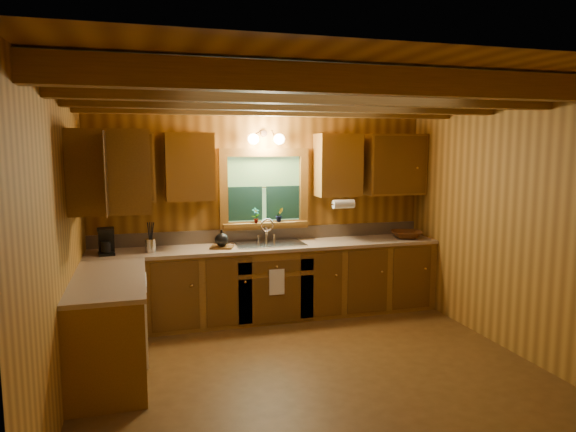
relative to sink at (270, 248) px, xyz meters
The scene contains 20 objects.
room 1.66m from the sink, 90.00° to the right, with size 4.20×4.20×4.20m.
ceiling_beams 2.29m from the sink, 90.00° to the right, with size 4.20×2.54×0.18m.
base_cabinets 0.73m from the sink, 147.14° to the right, with size 4.20×2.22×0.86m.
countertop 0.57m from the sink, 146.97° to the right, with size 4.20×2.24×0.04m.
backsplash 0.31m from the sink, 90.00° to the left, with size 4.20×0.02×0.16m, color gray.
dishwasher_panel 1.79m from the sink, 147.88° to the right, with size 0.02×0.60×0.80m, color white.
upper_cabinets 1.15m from the sink, 162.32° to the right, with size 4.19×1.77×0.78m.
window 0.72m from the sink, 90.00° to the left, with size 1.12×0.08×1.00m.
window_sill 0.34m from the sink, 90.00° to the left, with size 1.06×0.14×0.04m, color brown.
wall_sconce 1.32m from the sink, 90.00° to the left, with size 0.45×0.21×0.17m.
paper_towel_roll 1.06m from the sink, ahead, with size 0.11×0.11×0.27m, color white.
dish_towel 0.48m from the sink, 90.00° to the right, with size 0.18×0.01×0.30m, color white.
sink is the anchor object (origin of this frame).
coffee_maker 1.87m from the sink, behind, with size 0.16×0.21×0.29m.
utensil_crock 1.40m from the sink, behind, with size 0.12×0.12×0.34m.
cutting_board 0.60m from the sink, behind, with size 0.25×0.18×0.02m, color #583712.
teakettle 0.61m from the sink, behind, with size 0.16×0.16×0.20m.
wicker_basket 1.80m from the sink, ahead, with size 0.39×0.39×0.10m, color #48230C.
potted_plant_left 0.44m from the sink, 125.36° to the left, with size 0.10×0.07×0.19m, color #583712.
potted_plant_right 0.46m from the sink, 48.19° to the left, with size 0.10×0.08×0.18m, color #583712.
Camera 1 is at (-1.48, -4.33, 2.07)m, focal length 32.13 mm.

